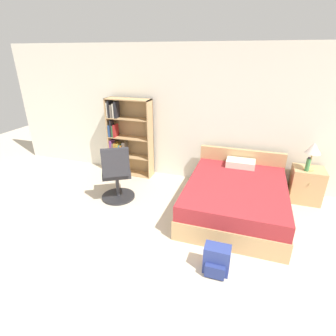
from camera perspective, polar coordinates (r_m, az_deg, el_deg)
ground_plane at (r=3.05m, az=-3.13°, el=-29.08°), size 14.00×14.00×0.00m
wall_back at (r=5.10m, az=9.95°, el=10.77°), size 9.00×0.06×2.60m
bookshelf at (r=5.56m, az=-9.29°, el=6.42°), size 0.92×0.28×1.61m
bed at (r=4.43m, az=14.47°, el=-5.99°), size 1.54×1.95×0.79m
office_chair at (r=4.61m, az=-11.10°, el=-1.74°), size 0.68×0.72×1.04m
nightstand at (r=5.19m, az=27.84°, el=-3.24°), size 0.51×0.46×0.61m
table_lamp at (r=4.90m, az=29.09°, el=3.59°), size 0.25×0.25×0.48m
water_bottle at (r=4.92m, az=28.15°, el=0.66°), size 0.07×0.07×0.24m
backpack_blue at (r=3.34m, az=10.52°, el=-19.14°), size 0.31×0.25×0.36m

